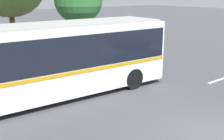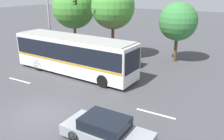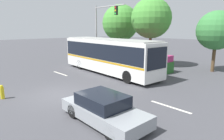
% 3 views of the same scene
% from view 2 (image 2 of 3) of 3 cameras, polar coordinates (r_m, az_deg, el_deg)
% --- Properties ---
extents(ground_plane, '(140.00, 140.00, 0.00)m').
position_cam_2_polar(ground_plane, '(14.65, -16.66, -10.17)').
color(ground_plane, '#444449').
extents(city_bus, '(11.39, 3.21, 3.20)m').
position_cam_2_polar(city_bus, '(20.11, -9.28, 4.10)').
color(city_bus, silver).
rests_on(city_bus, ground).
extents(sedan_foreground, '(4.39, 1.88, 1.28)m').
position_cam_2_polar(sedan_foreground, '(11.53, -1.36, -14.45)').
color(sedan_foreground, gray).
rests_on(sedan_foreground, ground).
extents(traffic_light_pole, '(4.65, 0.24, 6.69)m').
position_cam_2_polar(traffic_light_pole, '(24.11, -13.22, 12.61)').
color(traffic_light_pole, gray).
rests_on(traffic_light_pole, ground).
extents(flowering_hedge, '(6.67, 1.57, 1.64)m').
position_cam_2_polar(flowering_hedge, '(22.90, -1.49, 3.59)').
color(flowering_hedge, '#286028').
rests_on(flowering_hedge, ground).
extents(street_tree_left, '(4.80, 4.80, 7.25)m').
position_cam_2_polar(street_tree_left, '(28.15, -9.23, 14.67)').
color(street_tree_left, brown).
rests_on(street_tree_left, ground).
extents(street_tree_centre, '(4.27, 4.27, 7.34)m').
position_cam_2_polar(street_tree_centre, '(23.75, 0.20, 14.91)').
color(street_tree_centre, brown).
rests_on(street_tree_centre, ground).
extents(street_tree_right, '(3.65, 3.65, 5.78)m').
position_cam_2_polar(street_tree_right, '(23.77, 15.64, 11.19)').
color(street_tree_right, brown).
rests_on(street_tree_right, ground).
extents(lane_stripe_near, '(2.40, 0.16, 0.01)m').
position_cam_2_polar(lane_stripe_near, '(14.32, 10.46, -10.33)').
color(lane_stripe_near, silver).
rests_on(lane_stripe_near, ground).
extents(lane_stripe_mid, '(2.40, 0.16, 0.01)m').
position_cam_2_polar(lane_stripe_mid, '(20.22, -21.45, -2.36)').
color(lane_stripe_mid, silver).
rests_on(lane_stripe_mid, ground).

